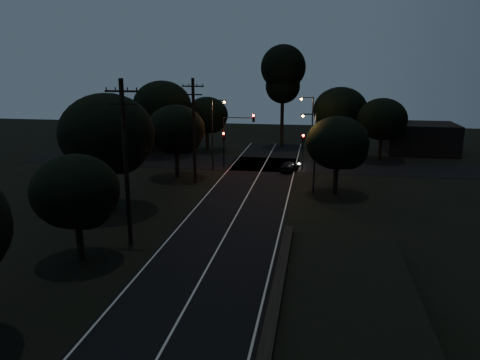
% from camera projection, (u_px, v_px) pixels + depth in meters
% --- Properties ---
extents(road_surface, '(60.00, 70.00, 0.03)m').
position_uv_depth(road_surface, '(252.00, 187.00, 46.09)').
color(road_surface, black).
rests_on(road_surface, ground).
extents(utility_pole_mid, '(2.20, 0.30, 11.00)m').
position_uv_depth(utility_pole_mid, '(126.00, 161.00, 30.24)').
color(utility_pole_mid, black).
rests_on(utility_pole_mid, ground).
extents(utility_pole_far, '(2.20, 0.30, 10.50)m').
position_uv_depth(utility_pole_far, '(194.00, 129.00, 46.56)').
color(utility_pole_far, black).
rests_on(utility_pole_far, ground).
extents(tree_left_b, '(5.26, 5.26, 6.69)m').
position_uv_depth(tree_left_b, '(78.00, 194.00, 27.90)').
color(tree_left_b, black).
rests_on(tree_left_b, ground).
extents(tree_left_c, '(7.63, 7.63, 9.64)m').
position_uv_depth(tree_left_c, '(109.00, 136.00, 37.34)').
color(tree_left_c, black).
rests_on(tree_left_c, ground).
extents(tree_left_d, '(6.08, 6.08, 7.71)m').
position_uv_depth(tree_left_d, '(178.00, 131.00, 48.84)').
color(tree_left_d, black).
rests_on(tree_left_d, ground).
extents(tree_far_nw, '(5.86, 5.86, 7.42)m').
position_uv_depth(tree_far_nw, '(208.00, 116.00, 64.28)').
color(tree_far_nw, black).
rests_on(tree_far_nw, ground).
extents(tree_far_w, '(7.62, 7.62, 9.72)m').
position_uv_depth(tree_far_w, '(164.00, 107.00, 60.84)').
color(tree_far_w, black).
rests_on(tree_far_w, ground).
extents(tree_far_ne, '(7.04, 7.04, 8.90)m').
position_uv_depth(tree_far_ne, '(342.00, 111.00, 61.13)').
color(tree_far_ne, black).
rests_on(tree_far_ne, ground).
extents(tree_far_e, '(6.11, 6.11, 7.75)m').
position_uv_depth(tree_far_e, '(384.00, 120.00, 57.67)').
color(tree_far_e, black).
rests_on(tree_far_e, ground).
extents(tree_right_a, '(5.73, 5.73, 7.28)m').
position_uv_depth(tree_right_a, '(340.00, 144.00, 42.45)').
color(tree_right_a, black).
rests_on(tree_right_a, ground).
extents(tall_pine, '(6.37, 6.37, 14.48)m').
position_uv_depth(tall_pine, '(283.00, 74.00, 66.23)').
color(tall_pine, black).
rests_on(tall_pine, ground).
extents(building_left, '(10.00, 8.00, 4.40)m').
position_uv_depth(building_left, '(137.00, 131.00, 68.74)').
color(building_left, black).
rests_on(building_left, ground).
extents(building_right, '(9.00, 7.00, 4.00)m').
position_uv_depth(building_right, '(421.00, 138.00, 63.33)').
color(building_right, black).
rests_on(building_right, ground).
extents(signal_left, '(0.28, 0.35, 4.10)m').
position_uv_depth(signal_left, '(224.00, 143.00, 54.62)').
color(signal_left, black).
rests_on(signal_left, ground).
extents(signal_right, '(0.28, 0.35, 4.10)m').
position_uv_depth(signal_right, '(303.00, 145.00, 53.15)').
color(signal_right, black).
rests_on(signal_right, ground).
extents(signal_mast, '(3.70, 0.35, 6.25)m').
position_uv_depth(signal_mast, '(238.00, 130.00, 53.99)').
color(signal_mast, black).
rests_on(signal_mast, ground).
extents(streetlight_a, '(1.66, 0.26, 8.00)m').
position_uv_depth(streetlight_a, '(214.00, 130.00, 52.40)').
color(streetlight_a, black).
rests_on(streetlight_a, ground).
extents(streetlight_b, '(1.66, 0.26, 8.00)m').
position_uv_depth(streetlight_b, '(311.00, 125.00, 56.44)').
color(streetlight_b, black).
rests_on(streetlight_b, ground).
extents(streetlight_c, '(1.46, 0.26, 7.50)m').
position_uv_depth(streetlight_c, '(313.00, 147.00, 43.03)').
color(streetlight_c, black).
rests_on(streetlight_c, ground).
extents(car, '(2.19, 3.67, 1.17)m').
position_uv_depth(car, '(289.00, 166.00, 52.76)').
color(car, black).
rests_on(car, ground).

